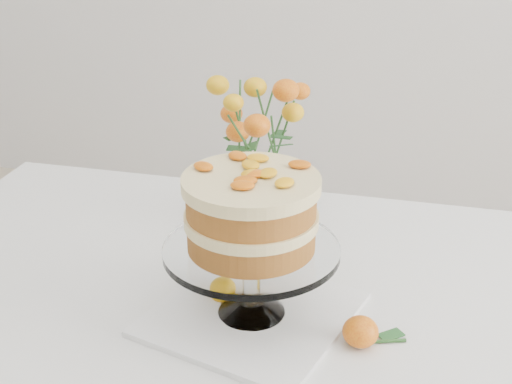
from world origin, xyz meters
TOP-DOWN VIEW (x-y plane):
  - table at (0.00, 0.00)m, footprint 1.43×0.93m
  - napkin at (0.00, -0.05)m, footprint 0.37×0.37m
  - cake_stand at (0.00, -0.05)m, footprint 0.28×0.28m
  - rose_vase at (-0.06, 0.26)m, footprint 0.22×0.22m
  - loose_rose_near at (-0.06, -0.02)m, footprint 0.08×0.04m
  - loose_rose_far at (0.18, -0.08)m, footprint 0.10×0.06m
  - stray_petal_a at (-0.12, -0.10)m, footprint 0.03×0.02m
  - stray_petal_b at (-0.02, -0.14)m, footprint 0.03×0.02m
  - stray_petal_c at (0.02, -0.18)m, footprint 0.03×0.02m

SIDE VIEW (x-z plane):
  - table at x=0.00m, z-range 0.30..1.05m
  - stray_petal_a at x=-0.12m, z-range 0.76..0.76m
  - stray_petal_b at x=-0.02m, z-range 0.76..0.76m
  - stray_petal_c at x=0.02m, z-range 0.76..0.76m
  - napkin at x=0.00m, z-range 0.76..0.77m
  - loose_rose_near at x=-0.06m, z-range 0.76..0.79m
  - loose_rose_far at x=0.18m, z-range 0.76..0.80m
  - cake_stand at x=0.00m, z-range 0.81..1.06m
  - rose_vase at x=-0.06m, z-range 0.79..1.13m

